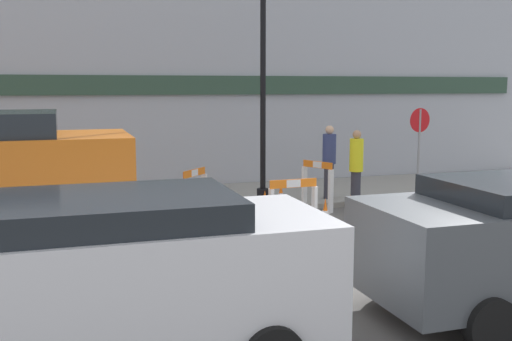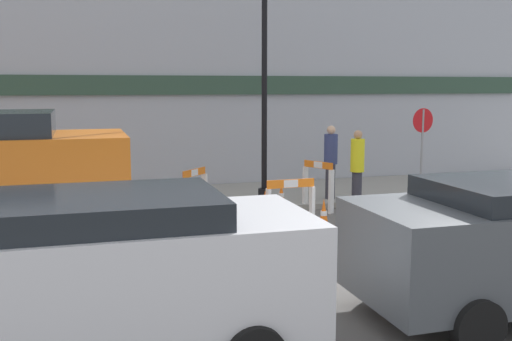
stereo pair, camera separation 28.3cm
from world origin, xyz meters
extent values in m
plane|color=#565451|center=(0.00, 0.00, 0.00)|extent=(60.00, 60.00, 0.00)
cube|color=gray|center=(0.00, 6.19, 0.06)|extent=(18.00, 3.39, 0.13)
cube|color=#A3A8B2|center=(0.00, 7.97, 2.75)|extent=(18.00, 0.12, 5.50)
cube|color=#2D4738|center=(0.00, 7.86, 2.80)|extent=(16.20, 0.10, 0.50)
cylinder|color=black|center=(-0.76, 5.49, 0.25)|extent=(0.29, 0.29, 0.24)
cylinder|color=black|center=(-0.76, 5.49, 3.09)|extent=(0.13, 0.13, 5.93)
cylinder|color=gray|center=(3.22, 5.11, 1.17)|extent=(0.06, 0.06, 2.08)
cylinder|color=red|center=(3.22, 5.11, 1.94)|extent=(0.60, 0.09, 0.60)
cube|color=white|center=(0.32, 4.01, 0.49)|extent=(0.14, 0.11, 0.97)
cube|color=white|center=(-0.03, 4.69, 0.49)|extent=(0.14, 0.11, 0.97)
cube|color=orange|center=(0.14, 4.35, 1.05)|extent=(0.39, 0.73, 0.15)
cube|color=white|center=(0.14, 4.35, 1.05)|extent=(0.14, 0.23, 0.13)
cube|color=white|center=(-2.38, 4.63, 0.46)|extent=(0.14, 0.13, 0.91)
cube|color=white|center=(-2.92, 4.07, 0.46)|extent=(0.14, 0.13, 0.91)
cube|color=orange|center=(-2.65, 4.35, 0.99)|extent=(0.59, 0.63, 0.15)
cube|color=white|center=(-2.65, 4.35, 0.99)|extent=(0.19, 0.20, 0.14)
cube|color=white|center=(-1.78, 1.97, 0.50)|extent=(0.06, 0.13, 0.99)
cube|color=white|center=(-0.95, 2.00, 0.50)|extent=(0.06, 0.13, 0.99)
cube|color=orange|center=(-1.36, 1.99, 1.07)|extent=(0.90, 0.06, 0.15)
cube|color=white|center=(-1.36, 1.99, 1.07)|extent=(0.27, 0.04, 0.14)
cube|color=black|center=(-1.08, 4.40, 0.02)|extent=(0.30, 0.30, 0.04)
cone|color=orange|center=(-1.08, 4.40, 0.28)|extent=(0.23, 0.22, 0.48)
cylinder|color=white|center=(-1.08, 4.40, 0.31)|extent=(0.13, 0.13, 0.07)
cube|color=black|center=(-0.52, 2.45, 0.02)|extent=(0.30, 0.30, 0.04)
cone|color=orange|center=(-0.52, 2.45, 0.35)|extent=(0.23, 0.22, 0.63)
cylinder|color=white|center=(-0.52, 2.45, 0.39)|extent=(0.13, 0.13, 0.09)
cube|color=black|center=(-0.70, 4.40, 0.02)|extent=(0.30, 0.30, 0.04)
cone|color=orange|center=(-0.70, 4.40, 0.37)|extent=(0.23, 0.22, 0.65)
cylinder|color=white|center=(-0.70, 4.40, 0.40)|extent=(0.13, 0.13, 0.09)
cube|color=black|center=(0.08, 2.59, 0.02)|extent=(0.30, 0.30, 0.04)
cone|color=orange|center=(0.08, 2.59, 0.36)|extent=(0.22, 0.22, 0.64)
cylinder|color=white|center=(0.08, 2.59, 0.39)|extent=(0.13, 0.13, 0.09)
cylinder|color=#33333D|center=(1.02, 4.19, 0.44)|extent=(0.26, 0.26, 0.88)
cylinder|color=yellow|center=(1.02, 4.19, 1.25)|extent=(0.37, 0.37, 0.73)
sphere|color=tan|center=(1.02, 4.19, 1.71)|extent=(0.23, 0.23, 0.19)
cylinder|color=#33333D|center=(0.74, 5.03, 0.54)|extent=(0.31, 0.31, 0.84)
cylinder|color=navy|center=(0.74, 5.03, 1.31)|extent=(0.43, 0.43, 0.70)
sphere|color=#DBAD89|center=(0.74, 5.03, 1.76)|extent=(0.28, 0.28, 0.20)
cube|color=silver|center=(-4.78, -1.93, 0.88)|extent=(4.26, 1.81, 1.17)
cube|color=#1E2328|center=(-4.78, -1.93, 1.47)|extent=(2.34, 1.66, 0.53)
cylinder|color=black|center=(-3.46, -1.03, 0.30)|extent=(0.60, 0.18, 0.60)
cylinder|color=black|center=(-1.03, -1.03, 0.30)|extent=(0.60, 0.18, 0.60)
cylinder|color=black|center=(-1.03, -2.83, 0.30)|extent=(0.60, 0.18, 0.60)
cylinder|color=black|center=(-5.13, 3.06, 0.30)|extent=(0.60, 0.18, 0.60)
cylinder|color=black|center=(-5.13, 1.06, 0.30)|extent=(0.60, 0.18, 0.60)
camera|label=1|loc=(-5.21, -7.77, 2.78)|focal=42.00mm
camera|label=2|loc=(-4.94, -7.86, 2.78)|focal=42.00mm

